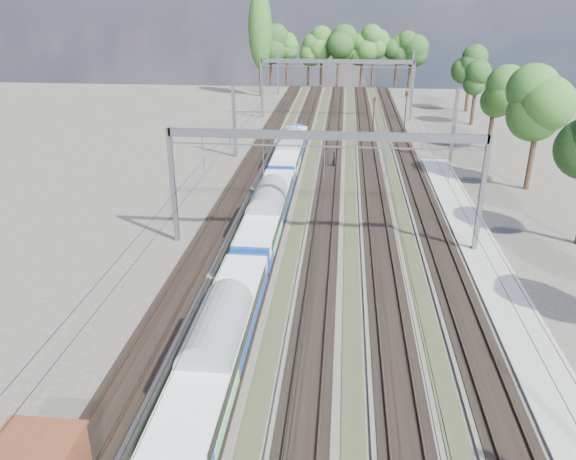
# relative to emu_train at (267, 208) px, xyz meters

# --- Properties ---
(track_bed) EXTENTS (21.00, 130.00, 0.34)m
(track_bed) POSITION_rel_emu_train_xyz_m (4.50, 13.28, -2.20)
(track_bed) COLOR #47423A
(track_bed) RESTS_ON ground
(platform) EXTENTS (3.00, 70.00, 0.30)m
(platform) POSITION_rel_emu_train_xyz_m (16.50, -11.72, -2.15)
(platform) COLOR gray
(platform) RESTS_ON ground
(catenary) EXTENTS (25.65, 130.00, 9.00)m
(catenary) POSITION_rel_emu_train_xyz_m (4.83, 20.97, 4.10)
(catenary) COLOR slate
(catenary) RESTS_ON ground
(tree_belt) EXTENTS (40.36, 100.00, 11.80)m
(tree_belt) POSITION_rel_emu_train_xyz_m (11.09, 59.85, 5.61)
(tree_belt) COLOR black
(tree_belt) RESTS_ON ground
(poplar) EXTENTS (4.40, 4.40, 19.04)m
(poplar) POSITION_rel_emu_train_xyz_m (-10.00, 66.28, 9.59)
(poplar) COLOR black
(poplar) RESTS_ON ground
(emu_train) EXTENTS (2.68, 56.68, 3.91)m
(emu_train) POSITION_rel_emu_train_xyz_m (0.00, 0.00, 0.00)
(emu_train) COLOR black
(emu_train) RESTS_ON ground
(worker) EXTENTS (0.57, 0.76, 1.89)m
(worker) POSITION_rel_emu_train_xyz_m (4.96, 19.69, -1.36)
(worker) COLOR black
(worker) RESTS_ON ground
(signal_near) EXTENTS (0.32, 0.29, 5.03)m
(signal_near) POSITION_rel_emu_train_xyz_m (9.92, 36.96, 0.88)
(signal_near) COLOR black
(signal_near) RESTS_ON ground
(signal_far) EXTENTS (0.42, 0.39, 5.87)m
(signal_far) POSITION_rel_emu_train_xyz_m (14.27, 37.41, 1.41)
(signal_far) COLOR black
(signal_far) RESTS_ON ground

